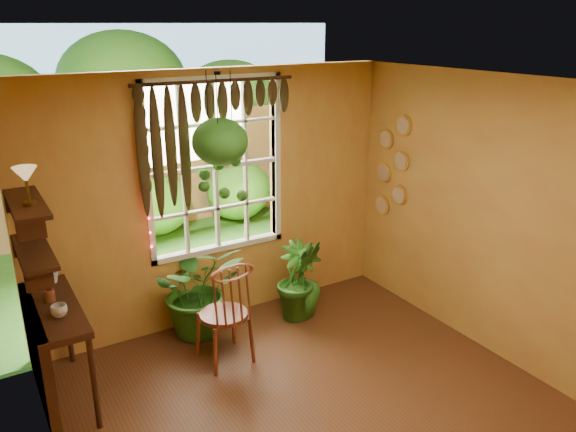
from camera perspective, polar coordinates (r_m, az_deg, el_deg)
name	(u,v)px	position (r m, az deg, el deg)	size (l,w,h in m)	color
floor	(339,432)	(4.85, 5.25, -21.00)	(4.50, 4.50, 0.00)	#532F17
ceiling	(352,91)	(3.74, 6.51, 12.54)	(4.50, 4.50, 0.00)	white
wall_back	(218,200)	(5.94, -7.17, 1.62)	(4.00, 4.00, 0.00)	gold
wall_left	(53,360)	(3.46, -22.78, -13.37)	(4.50, 4.50, 0.00)	gold
wall_right	(525,230)	(5.47, 22.91, -1.33)	(4.50, 4.50, 0.00)	gold
window	(215,167)	(5.88, -7.43, 4.95)	(1.52, 0.10, 1.86)	white
valance_vine	(209,113)	(5.62, -7.98, 10.29)	(1.70, 0.12, 1.10)	#381B0F
string_lights	(145,174)	(5.53, -14.30, 4.16)	(0.03, 0.03, 1.54)	#FF2633
wall_plates	(392,167)	(6.55, 10.54, 4.91)	(0.04, 0.32, 1.10)	beige
counter_ledge	(44,346)	(5.24, -23.51, -12.00)	(0.40, 1.20, 0.90)	#381B0F
shelf_lower	(34,252)	(4.89, -24.42, -3.31)	(0.25, 0.90, 0.04)	#381B0F
shelf_upper	(26,204)	(4.76, -25.07, 1.16)	(0.25, 0.90, 0.04)	#381B0F
backyard	(121,133)	(10.31, -16.58, 8.04)	(14.00, 10.00, 12.00)	#255418
windsor_chair	(226,328)	(5.49, -6.34, -11.22)	(0.48, 0.51, 1.23)	maroon
potted_plant_left	(198,288)	(5.93, -9.11, -7.27)	(0.92, 0.80, 1.02)	#165318
potted_plant_mid	(300,280)	(6.17, 1.18, -6.48)	(0.50, 0.40, 0.91)	#165318
potted_plant_right	(300,280)	(6.24, 1.18, -6.50)	(0.47, 0.47, 0.85)	#165318
hanging_basket	(220,149)	(5.43, -6.89, 6.80)	(0.54, 0.54, 1.26)	black
cup_a	(59,311)	(4.87, -22.23, -8.90)	(0.13, 0.13, 0.10)	silver
cup_b	(52,277)	(5.49, -22.82, -5.76)	(0.11, 0.11, 0.11)	beige
brush_jar	(49,288)	(5.12, -23.14, -6.78)	(0.08, 0.08, 0.31)	brown
shelf_vase	(28,231)	(5.13, -24.92, -1.37)	(0.12, 0.12, 0.13)	#B2AD99
tiffany_lamp	(26,177)	(4.58, -25.11, 3.60)	(0.18, 0.18, 0.30)	brown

